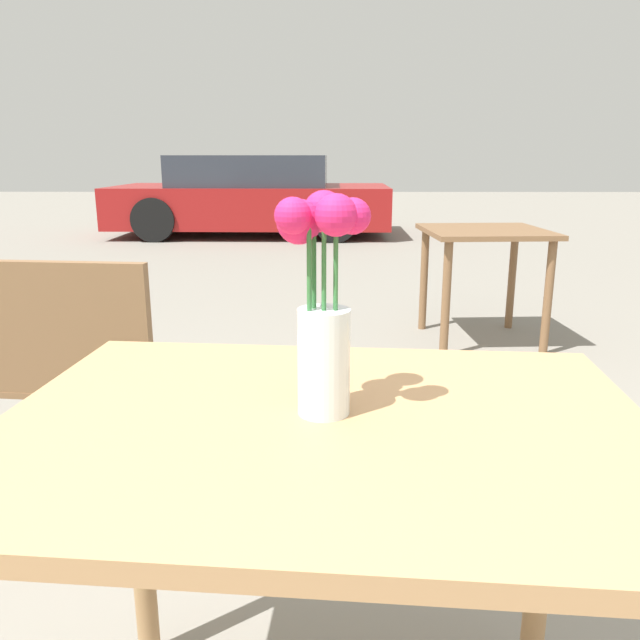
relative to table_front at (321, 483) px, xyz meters
The scene contains 4 objects.
table_front is the anchor object (origin of this frame).
flower_vase 0.28m from the table_front, 98.70° to the left, with size 0.14×0.13×0.34m.
table_back 3.11m from the table_front, 71.49° to the left, with size 0.76×0.76×0.71m.
parked_car 8.60m from the table_front, 97.15° to the left, with size 4.03×1.99×1.15m.
Camera 1 is at (0.00, -0.88, 1.14)m, focal length 35.00 mm.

